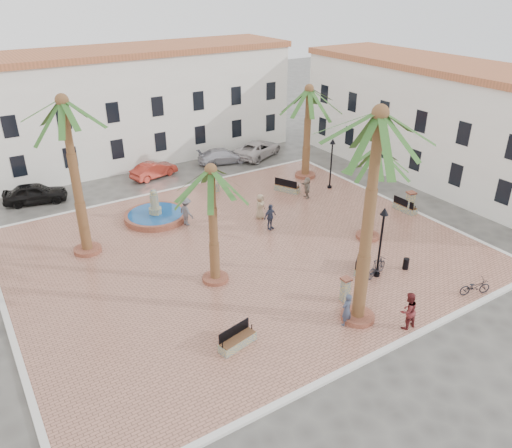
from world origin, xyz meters
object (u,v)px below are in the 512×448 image
at_px(cyclist_a, 347,310).
at_px(pedestrian_east, 307,187).
at_px(lamppost_s, 382,231).
at_px(car_red, 154,170).
at_px(lamppost_e, 332,155).
at_px(pedestrian_fountain_a, 260,207).
at_px(bench_s, 237,341).
at_px(bicycle_b, 377,267).
at_px(bench_se, 361,265).
at_px(bollard_se, 345,289).
at_px(fountain, 156,215).
at_px(bicycle_a, 475,287).
at_px(bench_e, 405,207).
at_px(palm_ne, 309,100).
at_px(cyclist_b, 408,311).
at_px(palm_nw, 65,118).
at_px(bench_ne, 287,188).
at_px(pedestrian_north, 186,211).
at_px(car_black, 35,193).
at_px(car_silver, 223,156).
at_px(pedestrian_fountain_b, 270,217).
at_px(palm_sw, 211,184).
at_px(litter_bin, 406,264).
at_px(car_white, 258,149).
at_px(palm_e, 376,161).
at_px(bollard_e, 410,202).

bearing_deg(cyclist_a, pedestrian_east, -129.22).
bearing_deg(lamppost_s, car_red, 102.15).
relative_size(lamppost_e, pedestrian_east, 2.46).
bearing_deg(lamppost_e, pedestrian_fountain_a, -167.61).
relative_size(bench_s, bicycle_b, 1.07).
relative_size(bench_s, bench_se, 1.18).
distance_m(bench_s, bollard_se, 6.34).
xyz_separation_m(fountain, bench_s, (-1.90, -14.05, -0.02)).
bearing_deg(lamppost_e, bench_se, -121.73).
bearing_deg(bench_se, pedestrian_fountain_a, 58.98).
distance_m(bicycle_a, pedestrian_fountain_a, 14.16).
bearing_deg(lamppost_s, bollard_se, -164.95).
bearing_deg(bollard_se, lamppost_s, 15.05).
xyz_separation_m(bench_e, bollard_se, (-10.68, -5.85, 0.42)).
xyz_separation_m(palm_ne, bench_se, (-6.16, -13.08, -5.94)).
relative_size(fountain, cyclist_b, 2.22).
distance_m(palm_nw, bench_ne, 17.24).
xyz_separation_m(bench_se, pedestrian_north, (-5.77, 10.27, 0.71)).
height_order(cyclist_b, car_black, cyclist_b).
bearing_deg(bench_ne, bollard_se, 130.04).
distance_m(bench_s, lamppost_s, 9.74).
distance_m(pedestrian_north, car_silver, 12.56).
height_order(pedestrian_east, car_red, pedestrian_east).
height_order(bench_s, bicycle_b, bicycle_b).
xyz_separation_m(bench_s, bench_e, (17.01, 5.92, -0.01)).
bearing_deg(bench_s, pedestrian_fountain_b, 37.05).
xyz_separation_m(palm_sw, palm_ne, (13.51, 9.68, 0.62)).
height_order(bollard_se, litter_bin, bollard_se).
bearing_deg(pedestrian_east, cyclist_b, -0.23).
relative_size(car_red, car_white, 0.75).
relative_size(pedestrian_fountain_a, car_silver, 0.39).
bearing_deg(lamppost_s, pedestrian_east, 72.56).
relative_size(bench_ne, car_white, 0.39).
distance_m(palm_nw, pedestrian_fountain_a, 13.35).
height_order(palm_sw, car_white, palm_sw).
xyz_separation_m(cyclist_b, pedestrian_east, (5.37, 14.54, -0.14)).
relative_size(lamppost_e, pedestrian_fountain_b, 2.26).
relative_size(lamppost_s, pedestrian_north, 2.14).
distance_m(lamppost_e, bicycle_b, 12.76).
bearing_deg(pedestrian_east, palm_sw, -40.48).
bearing_deg(cyclist_b, fountain, -68.71).
relative_size(fountain, pedestrian_fountain_a, 2.40).
height_order(palm_nw, bench_se, palm_nw).
distance_m(bench_e, pedestrian_fountain_b, 9.86).
bearing_deg(fountain, palm_nw, -158.84).
distance_m(palm_e, bollard_e, 6.61).
xyz_separation_m(palm_sw, bollard_e, (15.31, 0.29, -4.77)).
xyz_separation_m(fountain, car_red, (2.99, 7.65, 0.20)).
height_order(fountain, cyclist_a, fountain).
height_order(bench_se, litter_bin, bench_se).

